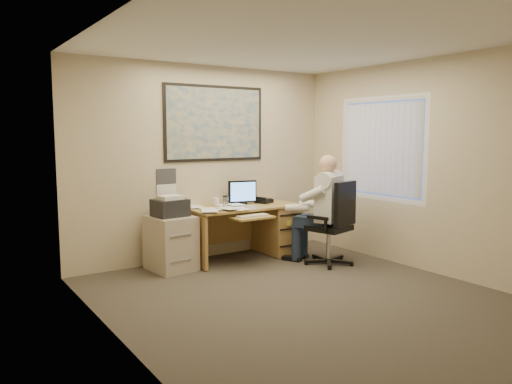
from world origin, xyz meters
TOP-DOWN VIEW (x-y plane):
  - room_shell at (0.00, 0.00)m, footprint 4.00×4.50m
  - desk at (0.72, 1.90)m, footprint 1.60×0.97m
  - world_map at (0.15, 2.23)m, footprint 1.56×0.03m
  - wall_calendar at (-0.60, 2.24)m, footprint 0.28×0.01m
  - window_blinds at (1.97, 0.80)m, footprint 0.06×1.40m
  - filing_cabinet at (-0.71, 1.88)m, footprint 0.56×0.65m
  - office_chair at (1.18, 0.92)m, footprint 0.82×0.82m
  - person at (1.19, 1.01)m, footprint 0.95×1.08m

SIDE VIEW (x-z plane):
  - office_chair at x=1.18m, z-range -0.24..0.90m
  - filing_cabinet at x=-0.71m, z-range -0.07..0.90m
  - desk at x=0.72m, z-range -0.10..0.98m
  - person at x=1.19m, z-range 0.00..1.48m
  - wall_calendar at x=-0.60m, z-range 0.87..1.29m
  - room_shell at x=0.00m, z-range 0.00..2.70m
  - window_blinds at x=1.97m, z-range 0.90..2.20m
  - world_map at x=0.15m, z-range 1.37..2.43m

